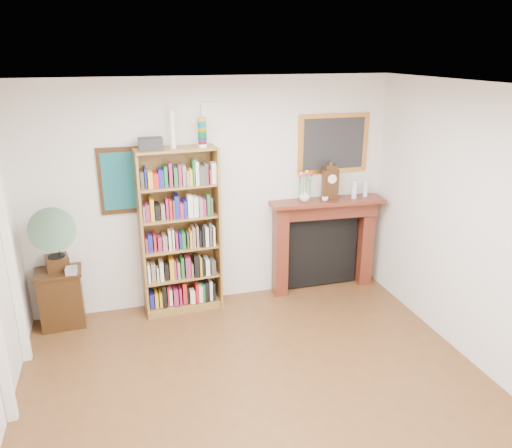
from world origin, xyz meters
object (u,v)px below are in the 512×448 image
at_px(flower_vase, 305,196).
at_px(cd_stack, 71,271).
at_px(bottle_left, 354,189).
at_px(side_cabinet, 61,298).
at_px(bottle_right, 366,189).
at_px(mantel_clock, 330,183).
at_px(gramophone, 52,236).
at_px(teacup, 325,198).
at_px(bookshelf, 179,223).
at_px(fireplace, 323,235).

bearing_deg(flower_vase, cd_stack, -176.30).
bearing_deg(bottle_left, flower_vase, 176.09).
bearing_deg(bottle_left, side_cabinet, -179.87).
bearing_deg(bottle_left, bottle_right, 9.56).
distance_m(cd_stack, flower_vase, 2.91).
distance_m(mantel_clock, flower_vase, 0.37).
xyz_separation_m(gramophone, bottle_left, (3.67, 0.08, 0.23)).
bearing_deg(mantel_clock, side_cabinet, -173.64).
bearing_deg(mantel_clock, gramophone, -172.43).
height_order(gramophone, bottle_right, gramophone).
xyz_separation_m(side_cabinet, cd_stack, (0.16, -0.13, 0.39)).
bearing_deg(teacup, mantel_clock, 30.17).
height_order(flower_vase, bottle_right, bottle_right).
distance_m(gramophone, bottle_left, 3.68).
xyz_separation_m(side_cabinet, bottle_right, (3.85, 0.04, 1.01)).
distance_m(bookshelf, side_cabinet, 1.62).
relative_size(bookshelf, fireplace, 1.54).
bearing_deg(bookshelf, mantel_clock, -3.00).
xyz_separation_m(fireplace, flower_vase, (-0.30, -0.04, 0.58)).
xyz_separation_m(side_cabinet, bottle_left, (3.67, 0.01, 1.03)).
bearing_deg(gramophone, flower_vase, -9.45).
distance_m(teacup, bottle_right, 0.59).
bearing_deg(cd_stack, fireplace, 4.13).
distance_m(gramophone, bottle_right, 3.86).
xyz_separation_m(side_cabinet, mantel_clock, (3.35, 0.04, 1.13)).
bearing_deg(mantel_clock, teacup, -144.17).
bearing_deg(flower_vase, fireplace, 8.10).
xyz_separation_m(side_cabinet, gramophone, (0.00, -0.07, 0.80)).
distance_m(cd_stack, mantel_clock, 3.27).
xyz_separation_m(flower_vase, teacup, (0.25, -0.06, -0.04)).
height_order(side_cabinet, fireplace, fireplace).
relative_size(gramophone, teacup, 9.42).
xyz_separation_m(mantel_clock, teacup, (-0.09, -0.05, -0.18)).
height_order(side_cabinet, bottle_right, bottle_right).
relative_size(fireplace, gramophone, 1.89).
bearing_deg(flower_vase, bookshelf, -178.74).
bearing_deg(bottle_right, side_cabinet, -179.44).
height_order(side_cabinet, gramophone, gramophone).
bearing_deg(cd_stack, bottle_right, 2.61).
xyz_separation_m(side_cabinet, fireplace, (3.31, 0.10, 0.40)).
relative_size(fireplace, bottle_right, 7.56).
bearing_deg(cd_stack, flower_vase, 3.70).
distance_m(fireplace, cd_stack, 3.16).
bearing_deg(bottle_right, mantel_clock, 179.62).
bearing_deg(fireplace, bottle_right, -2.39).
height_order(side_cabinet, teacup, teacup).
height_order(fireplace, mantel_clock, mantel_clock).
relative_size(bookshelf, teacup, 27.43).
height_order(gramophone, teacup, gramophone).
bearing_deg(bottle_right, fireplace, 173.71).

